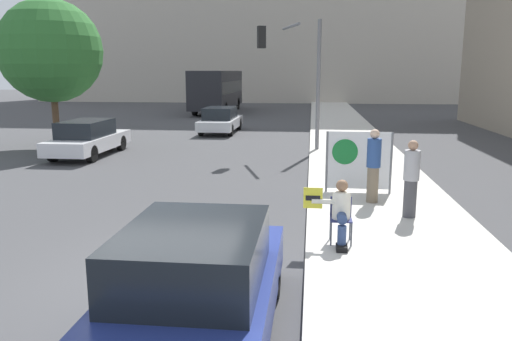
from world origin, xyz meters
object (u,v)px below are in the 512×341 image
traffic_light_pole (296,63)px  car_on_road_nearest (88,138)px  city_bus_on_road (217,89)px  car_on_road_midblock (221,120)px  seated_protester (340,210)px  pedestrian_behind (373,165)px  protest_banner (358,161)px  jogger_on_sidewalk (411,178)px  parked_car_curbside (196,285)px  street_tree_near_curb (51,51)px

traffic_light_pole → car_on_road_nearest: traffic_light_pole is taller
traffic_light_pole → city_bus_on_road: bearing=109.2°
car_on_road_midblock → seated_protester: bearing=-72.8°
pedestrian_behind → car_on_road_nearest: (-10.30, 6.57, -0.35)m
protest_banner → car_on_road_nearest: protest_banner is taller
protest_banner → car_on_road_nearest: 11.48m
seated_protester → traffic_light_pole: 11.77m
traffic_light_pole → car_on_road_midblock: traffic_light_pole is taller
city_bus_on_road → jogger_on_sidewalk: bearing=-71.6°
seated_protester → parked_car_curbside: size_ratio=0.29×
protest_banner → traffic_light_pole: traffic_light_pole is taller
pedestrian_behind → street_tree_near_curb: 15.44m
traffic_light_pole → street_tree_near_curb: (-10.40, 0.21, 0.52)m
pedestrian_behind → traffic_light_pole: traffic_light_pole is taller
city_bus_on_road → parked_car_curbside: bearing=-79.7°
seated_protester → jogger_on_sidewalk: size_ratio=0.70×
pedestrian_behind → protest_banner: (-0.28, 0.97, -0.06)m
jogger_on_sidewalk → traffic_light_pole: size_ratio=0.33×
jogger_on_sidewalk → street_tree_near_curb: street_tree_near_curb is taller
city_bus_on_road → traffic_light_pole: bearing=-70.8°
seated_protester → street_tree_near_curb: bearing=126.2°
protest_banner → street_tree_near_curb: size_ratio=0.27×
pedestrian_behind → protest_banner: size_ratio=1.05×
seated_protester → car_on_road_midblock: car_on_road_midblock is taller
car_on_road_nearest → traffic_light_pole: bearing=11.4°
protest_banner → car_on_road_nearest: (-10.02, 5.60, -0.29)m
protest_banner → car_on_road_midblock: bearing=114.3°
car_on_road_nearest → car_on_road_midblock: size_ratio=0.98×
parked_car_curbside → car_on_road_nearest: parked_car_curbside is taller
traffic_light_pole → city_bus_on_road: 21.60m
seated_protester → pedestrian_behind: size_ratio=0.67×
jogger_on_sidewalk → traffic_light_pole: 10.18m
protest_banner → city_bus_on_road: 29.01m
car_on_road_midblock → protest_banner: bearing=-65.7°
jogger_on_sidewalk → street_tree_near_curb: bearing=-45.0°
jogger_on_sidewalk → parked_car_curbside: size_ratio=0.41×
city_bus_on_road → protest_banner: bearing=-72.0°
pedestrian_behind → car_on_road_nearest: size_ratio=0.39×
car_on_road_nearest → car_on_road_midblock: car_on_road_nearest is taller
seated_protester → protest_banner: size_ratio=0.70×
seated_protester → street_tree_near_curb: 16.73m
car_on_road_nearest → city_bus_on_road: bearing=87.3°
parked_car_curbside → pedestrian_behind: bearing=66.4°
parked_car_curbside → traffic_light_pole: bearing=87.3°
jogger_on_sidewalk → car_on_road_midblock: 17.43m
car_on_road_midblock → pedestrian_behind: bearing=-66.3°
jogger_on_sidewalk → protest_banner: size_ratio=0.99×
parked_car_curbside → car_on_road_nearest: 15.10m
pedestrian_behind → car_on_road_nearest: 12.22m
traffic_light_pole → car_on_road_nearest: bearing=-168.6°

